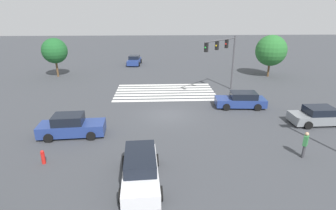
{
  "coord_description": "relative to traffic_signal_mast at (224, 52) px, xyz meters",
  "views": [
    {
      "loc": [
        0.99,
        20.62,
        8.4
      ],
      "look_at": [
        0.0,
        0.0,
        0.91
      ],
      "focal_mm": 28.0,
      "sensor_mm": 36.0,
      "label": 1
    }
  ],
  "objects": [
    {
      "name": "ground_plane",
      "position": [
        6.08,
        6.08,
        -4.36
      ],
      "size": [
        150.44,
        150.44,
        0.0
      ],
      "primitive_type": "plane",
      "color": "#3D3F44"
    },
    {
      "name": "crosswalk_markings",
      "position": [
        6.08,
        -0.63,
        -4.36
      ],
      "size": [
        10.7,
        6.3,
        0.01
      ],
      "rotation": [
        0.0,
        0.0,
        1.57
      ],
      "color": "silver",
      "rests_on": "ground_plane"
    },
    {
      "name": "traffic_signal_mast",
      "position": [
        0.0,
        0.0,
        0.0
      ],
      "size": [
        4.1,
        4.1,
        5.88
      ],
      "rotation": [
        0.0,
        0.0,
        0.79
      ],
      "color": "#47474C",
      "rests_on": "ground_plane"
    },
    {
      "name": "car_0",
      "position": [
        10.52,
        -16.05,
        -3.68
      ],
      "size": [
        2.31,
        4.31,
        1.48
      ],
      "rotation": [
        0.0,
        0.0,
        1.51
      ],
      "color": "navy",
      "rests_on": "ground_plane"
    },
    {
      "name": "car_1",
      "position": [
        7.93,
        15.14,
        -3.61
      ],
      "size": [
        2.2,
        4.79,
        1.55
      ],
      "rotation": [
        0.0,
        0.0,
        1.62
      ],
      "color": "silver",
      "rests_on": "ground_plane"
    },
    {
      "name": "car_2",
      "position": [
        -0.67,
        4.47,
        -3.68
      ],
      "size": [
        4.56,
        2.23,
        1.44
      ],
      "rotation": [
        0.0,
        0.0,
        -0.07
      ],
      "color": "navy",
      "rests_on": "ground_plane"
    },
    {
      "name": "car_3",
      "position": [
        13.06,
        9.62,
        -3.64
      ],
      "size": [
        4.6,
        2.14,
        1.59
      ],
      "rotation": [
        0.0,
        0.0,
        3.21
      ],
      "color": "navy",
      "rests_on": "ground_plane"
    },
    {
      "name": "car_4",
      "position": [
        -5.62,
        8.45,
        -3.71
      ],
      "size": [
        4.48,
        2.06,
        1.39
      ],
      "rotation": [
        0.0,
        0.0,
        3.16
      ],
      "color": "gray",
      "rests_on": "ground_plane"
    },
    {
      "name": "pedestrian",
      "position": [
        -1.76,
        13.25,
        -3.43
      ],
      "size": [
        0.41,
        0.41,
        1.67
      ],
      "rotation": [
        0.0,
        0.0,
        -0.74
      ],
      "color": "#38383D",
      "rests_on": "ground_plane"
    },
    {
      "name": "tree_corner_a",
      "position": [
        20.16,
        -8.34,
        -0.93
      ],
      "size": [
        3.25,
        3.25,
        5.06
      ],
      "color": "brown",
      "rests_on": "ground_plane"
    },
    {
      "name": "tree_corner_b",
      "position": [
        -8.0,
        -7.05,
        -0.9
      ],
      "size": [
        3.97,
        3.97,
        5.45
      ],
      "color": "brown",
      "rests_on": "ground_plane"
    },
    {
      "name": "fire_hydrant",
      "position": [
        13.65,
        13.2,
        -3.93
      ],
      "size": [
        0.22,
        0.22,
        0.86
      ],
      "color": "red",
      "rests_on": "ground_plane"
    }
  ]
}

